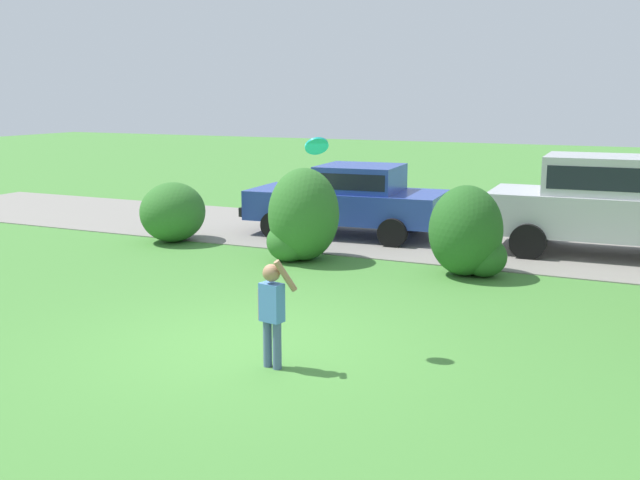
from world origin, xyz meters
TOP-DOWN VIEW (x-y plane):
  - ground_plane at (0.00, 0.00)m, footprint 80.00×80.00m
  - driveway_strip at (0.00, 7.41)m, footprint 28.00×4.40m
  - shrub_near_tree at (-4.78, 5.07)m, footprint 1.31×1.47m
  - shrub_centre_left at (-1.51, 4.59)m, footprint 1.30×1.44m
  - shrub_centre at (1.59, 4.73)m, footprint 1.34×1.36m
  - parked_sedan at (-1.64, 7.26)m, footprint 4.52×2.34m
  - parked_suv at (3.67, 7.43)m, footprint 4.76×2.23m
  - child_thrower at (0.67, -0.57)m, footprint 0.47×0.23m
  - frisbee at (0.84, 0.24)m, footprint 0.33×0.24m

SIDE VIEW (x-z plane):
  - ground_plane at x=0.00m, z-range 0.00..0.00m
  - driveway_strip at x=0.00m, z-range 0.00..0.02m
  - shrub_near_tree at x=-4.78m, z-range 0.00..1.25m
  - child_thrower at x=0.67m, z-range 0.07..1.36m
  - shrub_centre at x=1.59m, z-range -0.06..1.49m
  - shrub_centre_left at x=-1.51m, z-range -0.07..1.67m
  - parked_sedan at x=-1.64m, z-range 0.07..1.63m
  - parked_suv at x=3.67m, z-range 0.12..2.04m
  - frisbee at x=0.84m, z-range 2.32..2.62m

